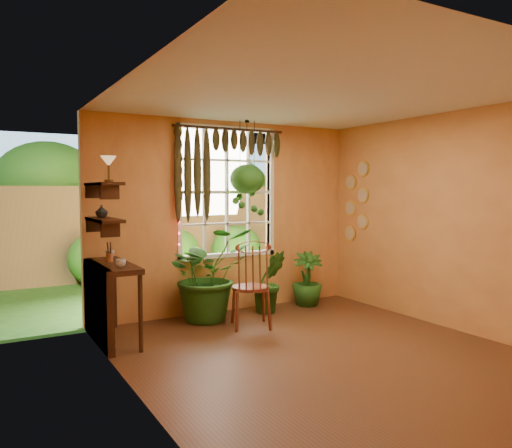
{
  "coord_description": "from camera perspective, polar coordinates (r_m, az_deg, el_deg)",
  "views": [
    {
      "loc": [
        -3.17,
        -4.1,
        1.74
      ],
      "look_at": [
        -0.17,
        1.15,
        1.32
      ],
      "focal_mm": 35.0,
      "sensor_mm": 36.0,
      "label": 1
    }
  ],
  "objects": [
    {
      "name": "wall_left",
      "position": [
        4.28,
        -13.82,
        -1.37
      ],
      "size": [
        0.0,
        4.5,
        4.5
      ],
      "primitive_type": "plane",
      "rotation": [
        1.57,
        0.0,
        1.57
      ],
      "color": "#E99E4F",
      "rests_on": "floor"
    },
    {
      "name": "shelf_vase",
      "position": [
        5.99,
        -17.23,
        1.41
      ],
      "size": [
        0.15,
        0.15,
        0.14
      ],
      "primitive_type": "imported",
      "rotation": [
        0.0,
        0.0,
        -0.08
      ],
      "color": "#B2AD99",
      "rests_on": "shelf_lower"
    },
    {
      "name": "wall_right",
      "position": [
        6.61,
        21.76,
        0.31
      ],
      "size": [
        0.0,
        4.5,
        4.5
      ],
      "primitive_type": "plane",
      "rotation": [
        1.57,
        0.0,
        -1.57
      ],
      "color": "#E99E4F",
      "rests_on": "floor"
    },
    {
      "name": "backyard",
      "position": [
        11.5,
        -12.5,
        1.62
      ],
      "size": [
        14.0,
        10.0,
        12.0
      ],
      "color": "#204F16",
      "rests_on": "ground"
    },
    {
      "name": "brush_jar",
      "position": [
        6.02,
        -16.42,
        -3.1
      ],
      "size": [
        0.08,
        0.08,
        0.29
      ],
      "color": "brown",
      "rests_on": "counter_ledge"
    },
    {
      "name": "window",
      "position": [
        7.13,
        -3.37,
        3.65
      ],
      "size": [
        1.52,
        0.1,
        1.86
      ],
      "color": "white",
      "rests_on": "wall_back"
    },
    {
      "name": "shelf_upper",
      "position": [
        5.85,
        -17.03,
        4.39
      ],
      "size": [
        0.25,
        0.9,
        0.04
      ],
      "primitive_type": "cube",
      "color": "#321A0D",
      "rests_on": "wall_left"
    },
    {
      "name": "floor",
      "position": [
        5.47,
        7.75,
        -14.62
      ],
      "size": [
        4.5,
        4.5,
        0.0
      ],
      "primitive_type": "plane",
      "color": "#522F17",
      "rests_on": "ground"
    },
    {
      "name": "tiffany_lamp",
      "position": [
        5.68,
        -16.51,
        6.72
      ],
      "size": [
        0.17,
        0.17,
        0.28
      ],
      "color": "brown",
      "rests_on": "shelf_upper"
    },
    {
      "name": "wall_plates",
      "position": [
        7.83,
        11.4,
        2.51
      ],
      "size": [
        0.04,
        0.32,
        1.1
      ],
      "primitive_type": null,
      "color": "#FFF4D0",
      "rests_on": "wall_right"
    },
    {
      "name": "potted_plant_right",
      "position": [
        7.55,
        5.88,
        -6.25
      ],
      "size": [
        0.58,
        0.58,
        0.8
      ],
      "primitive_type": "imported",
      "rotation": [
        0.0,
        0.0,
        -0.38
      ],
      "color": "#1F4B14",
      "rests_on": "floor"
    },
    {
      "name": "shelf_lower",
      "position": [
        5.86,
        -16.95,
        0.48
      ],
      "size": [
        0.25,
        0.9,
        0.04
      ],
      "primitive_type": "cube",
      "color": "#321A0D",
      "rests_on": "wall_left"
    },
    {
      "name": "cup_a",
      "position": [
        5.62,
        -15.2,
        -4.32
      ],
      "size": [
        0.11,
        0.11,
        0.09
      ],
      "primitive_type": "imported",
      "rotation": [
        0.0,
        0.0,
        -0.04
      ],
      "color": "silver",
      "rests_on": "counter_ledge"
    },
    {
      "name": "ceiling",
      "position": [
        5.27,
        8.04,
        14.43
      ],
      "size": [
        4.5,
        4.5,
        0.0
      ],
      "primitive_type": "plane",
      "rotation": [
        3.14,
        0.0,
        0.0
      ],
      "color": "white",
      "rests_on": "wall_back"
    },
    {
      "name": "windsor_chair",
      "position": [
        6.34,
        -0.56,
        -8.51
      ],
      "size": [
        0.61,
        0.63,
        1.28
      ],
      "rotation": [
        0.0,
        0.0,
        -0.36
      ],
      "color": "brown",
      "rests_on": "floor"
    },
    {
      "name": "hanging_basket",
      "position": [
        7.0,
        -1.02,
        5.01
      ],
      "size": [
        0.48,
        0.48,
        1.35
      ],
      "color": "black",
      "rests_on": "ceiling"
    },
    {
      "name": "wall_back",
      "position": [
        7.11,
        -3.24,
        0.83
      ],
      "size": [
        4.0,
        0.0,
        4.0
      ],
      "primitive_type": "plane",
      "rotation": [
        1.57,
        0.0,
        0.0
      ],
      "color": "#E99E4F",
      "rests_on": "floor"
    },
    {
      "name": "potted_plant_left",
      "position": [
        6.66,
        -5.5,
        -5.69
      ],
      "size": [
        1.14,
        1.0,
        1.25
      ],
      "primitive_type": "imported",
      "rotation": [
        0.0,
        0.0,
        0.03
      ],
      "color": "#1F4B14",
      "rests_on": "floor"
    },
    {
      "name": "potted_plant_mid",
      "position": [
        7.08,
        1.52,
        -6.58
      ],
      "size": [
        0.55,
        0.47,
        0.89
      ],
      "primitive_type": "imported",
      "rotation": [
        0.0,
        0.0,
        -0.17
      ],
      "color": "#1F4B14",
      "rests_on": "floor"
    },
    {
      "name": "counter_ledge",
      "position": [
        5.96,
        -17.11,
        -7.7
      ],
      "size": [
        0.4,
        1.2,
        0.9
      ],
      "color": "#321A0D",
      "rests_on": "floor"
    },
    {
      "name": "valance_vine",
      "position": [
        7.0,
        -3.57,
        8.37
      ],
      "size": [
        1.7,
        0.12,
        1.1
      ],
      "color": "#321A0D",
      "rests_on": "window"
    },
    {
      "name": "string_lights",
      "position": [
        6.74,
        -8.84,
        4.02
      ],
      "size": [
        0.03,
        0.03,
        1.54
      ],
      "primitive_type": null,
      "color": "#FF2633",
      "rests_on": "window"
    },
    {
      "name": "cup_b",
      "position": [
        6.33,
        -16.33,
        -3.34
      ],
      "size": [
        0.12,
        0.12,
        0.1
      ],
      "primitive_type": "imported",
      "rotation": [
        0.0,
        0.0,
        -0.09
      ],
      "color": "beige",
      "rests_on": "counter_ledge"
    }
  ]
}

